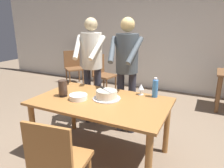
% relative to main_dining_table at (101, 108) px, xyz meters
% --- Properties ---
extents(ground_plane, '(14.00, 14.00, 0.00)m').
position_rel_main_dining_table_xyz_m(ground_plane, '(0.00, 0.00, -0.65)').
color(ground_plane, '#7A6651').
extents(back_wall, '(10.00, 0.12, 2.70)m').
position_rel_main_dining_table_xyz_m(back_wall, '(0.00, 3.08, 0.70)').
color(back_wall, silver).
rests_on(back_wall, ground_plane).
extents(main_dining_table, '(1.62, 0.97, 0.75)m').
position_rel_main_dining_table_xyz_m(main_dining_table, '(0.00, 0.00, 0.00)').
color(main_dining_table, '#9E6633').
rests_on(main_dining_table, ground_plane).
extents(cake_on_platter, '(0.34, 0.34, 0.11)m').
position_rel_main_dining_table_xyz_m(cake_on_platter, '(0.04, 0.07, 0.15)').
color(cake_on_platter, silver).
rests_on(cake_on_platter, main_dining_table).
extents(cake_knife, '(0.24, 0.17, 0.02)m').
position_rel_main_dining_table_xyz_m(cake_knife, '(-0.02, 0.11, 0.22)').
color(cake_knife, silver).
rests_on(cake_knife, cake_on_platter).
extents(plate_stack, '(0.22, 0.22, 0.06)m').
position_rel_main_dining_table_xyz_m(plate_stack, '(-0.26, -0.09, 0.13)').
color(plate_stack, white).
rests_on(plate_stack, main_dining_table).
extents(wine_glass_near, '(0.08, 0.08, 0.14)m').
position_rel_main_dining_table_xyz_m(wine_glass_near, '(0.37, 0.40, 0.20)').
color(wine_glass_near, silver).
rests_on(wine_glass_near, main_dining_table).
extents(water_bottle, '(0.07, 0.07, 0.25)m').
position_rel_main_dining_table_xyz_m(water_bottle, '(0.55, 0.40, 0.22)').
color(water_bottle, '#387AC6').
rests_on(water_bottle, main_dining_table).
extents(hurricane_lamp, '(0.11, 0.11, 0.21)m').
position_rel_main_dining_table_xyz_m(hurricane_lamp, '(-0.49, -0.09, 0.21)').
color(hurricane_lamp, black).
rests_on(hurricane_lamp, main_dining_table).
extents(person_cutting_cake, '(0.46, 0.57, 1.72)m').
position_rel_main_dining_table_xyz_m(person_cutting_cake, '(0.05, 0.69, 0.43)').
color(person_cutting_cake, '#2D2D38').
rests_on(person_cutting_cake, ground_plane).
extents(person_standing_beside, '(0.46, 0.57, 1.72)m').
position_rel_main_dining_table_xyz_m(person_standing_beside, '(-0.56, 0.72, 0.43)').
color(person_standing_beside, '#2D2D38').
rests_on(person_standing_beside, ground_plane).
extents(chair_near_side, '(0.50, 0.50, 0.90)m').
position_rel_main_dining_table_xyz_m(chair_near_side, '(0.04, -0.86, -0.16)').
color(chair_near_side, '#9E6633').
rests_on(chair_near_side, ground_plane).
extents(background_chair_0, '(0.51, 0.51, 0.90)m').
position_rel_main_dining_table_xyz_m(background_chair_0, '(-1.17, 2.18, -0.16)').
color(background_chair_0, brown).
rests_on(background_chair_0, ground_plane).
extents(background_chair_1, '(0.62, 0.62, 0.90)m').
position_rel_main_dining_table_xyz_m(background_chair_1, '(-2.26, 2.52, -0.16)').
color(background_chair_1, brown).
rests_on(background_chair_1, ground_plane).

